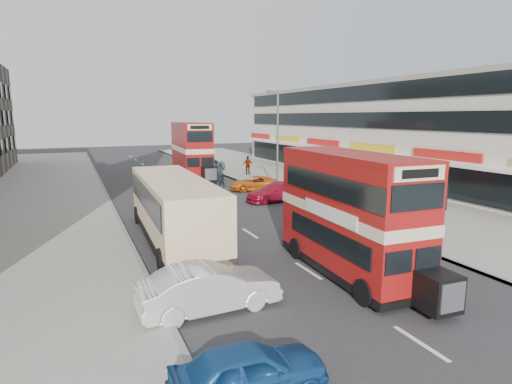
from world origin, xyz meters
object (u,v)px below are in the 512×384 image
bus_main (350,214)px  car_left_front (209,288)px  car_right_c (206,165)px  coach (174,207)px  bus_second (192,150)px  car_left_near (249,370)px  pedestrian_far (248,165)px  pedestrian_near (311,184)px  car_right_a (277,192)px  street_lamp (277,134)px  car_right_b (254,183)px  cyclist (221,178)px

bus_main → car_left_front: size_ratio=1.86×
bus_main → car_right_c: 33.05m
coach → bus_second: bearing=74.5°
car_left_near → car_right_c: 39.44m
coach → pedestrian_far: size_ratio=5.84×
coach → car_left_near: coach is taller
pedestrian_near → bus_second: bearing=-68.3°
car_right_a → coach: bearing=-58.2°
street_lamp → car_right_b: street_lamp is taller
bus_main → car_right_a: bus_main is taller
street_lamp → car_left_near: size_ratio=2.27×
coach → car_right_a: coach is taller
bus_second → car_left_near: bus_second is taller
bus_second → pedestrian_near: (5.59, -13.81, -1.78)m
bus_main → car_right_c: (4.20, 32.73, -1.71)m
bus_second → car_right_c: bearing=-118.3°
car_left_near → pedestrian_near: 23.84m
street_lamp → car_left_near: bearing=-117.8°
coach → pedestrian_far: 23.48m
coach → cyclist: 16.30m
car_left_near → car_right_a: bearing=-26.4°
bus_main → car_left_near: bearing=42.1°
car_right_a → pedestrian_near: size_ratio=2.70×
bus_second → coach: 22.07m
car_right_c → bus_main: bearing=-8.0°
car_right_a → car_left_front: bearing=-38.5°
coach → car_right_b: (9.43, 11.71, -1.14)m
car_left_near → pedestrian_near: (13.41, 19.71, 0.42)m
street_lamp → pedestrian_near: bearing=-54.1°
coach → cyclist: coach is taller
street_lamp → car_right_b: (-1.03, 2.09, -4.20)m
car_left_front → cyclist: cyclist is taller
coach → car_left_near: size_ratio=3.12×
bus_main → coach: bus_main is taller
car_left_near → cyclist: size_ratio=1.67×
car_right_a → pedestrian_far: bearing=161.4°
bus_second → cyclist: bearing=101.2°
coach → car_left_front: bearing=-93.4°
car_right_c → cyclist: 11.19m
bus_main → car_left_front: bearing=11.2°
coach → car_right_b: coach is taller
coach → car_right_c: (9.44, 25.48, -1.01)m
car_right_c → cyclist: bearing=-11.0°
car_right_b → cyclist: (-1.99, 2.76, 0.18)m
car_left_near → car_right_a: car_right_a is taller
car_left_front → car_right_b: car_left_front is taller
car_left_near → pedestrian_near: pedestrian_near is taller
pedestrian_near → car_right_a: bearing=6.6°
coach → pedestrian_near: bearing=32.5°
bus_second → cyclist: (0.82, -6.56, -2.05)m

